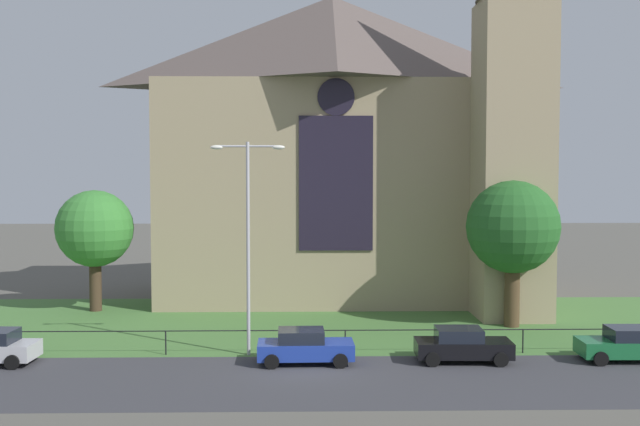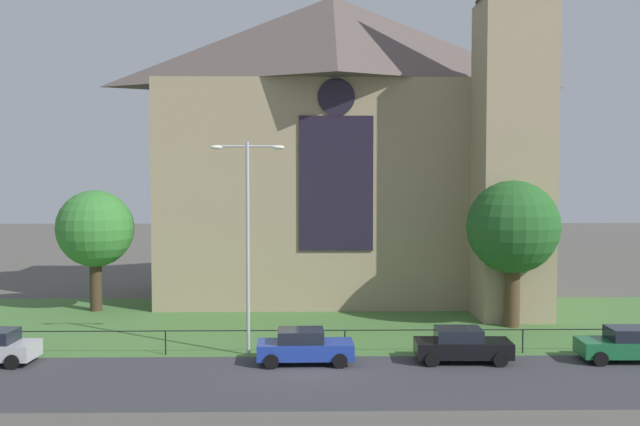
{
  "view_description": "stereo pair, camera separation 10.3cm",
  "coord_description": "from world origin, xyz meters",
  "px_view_note": "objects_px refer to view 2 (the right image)",
  "views": [
    {
      "loc": [
        -0.15,
        -32.63,
        8.48
      ],
      "look_at": [
        0.7,
        8.0,
        6.22
      ],
      "focal_mm": 43.25,
      "sensor_mm": 36.0,
      "label": 1
    },
    {
      "loc": [
        -0.05,
        -32.63,
        8.48
      ],
      "look_at": [
        0.7,
        8.0,
        6.22
      ],
      "focal_mm": 43.25,
      "sensor_mm": 36.0,
      "label": 2
    }
  ],
  "objects_px": {
    "tree_left_far": "(95,229)",
    "parked_car_blue": "(304,347)",
    "tree_right_near": "(513,228)",
    "streetlamp_near": "(248,223)",
    "parked_car_black": "(462,345)",
    "parked_car_green": "(628,345)",
    "church_building": "(345,143)"
  },
  "relations": [
    {
      "from": "tree_right_near",
      "to": "parked_car_green",
      "type": "distance_m",
      "value": 9.46
    },
    {
      "from": "church_building",
      "to": "streetlamp_near",
      "type": "relative_size",
      "value": 2.66
    },
    {
      "from": "streetlamp_near",
      "to": "tree_left_far",
      "type": "bearing_deg",
      "value": 131.52
    },
    {
      "from": "tree_left_far",
      "to": "parked_car_blue",
      "type": "xyz_separation_m",
      "value": [
        12.6,
        -12.96,
        -4.18
      ]
    },
    {
      "from": "tree_right_near",
      "to": "parked_car_green",
      "type": "relative_size",
      "value": 1.88
    },
    {
      "from": "tree_left_far",
      "to": "streetlamp_near",
      "type": "relative_size",
      "value": 0.75
    },
    {
      "from": "streetlamp_near",
      "to": "parked_car_black",
      "type": "height_order",
      "value": "streetlamp_near"
    },
    {
      "from": "tree_right_near",
      "to": "parked_car_green",
      "type": "xyz_separation_m",
      "value": [
        3.11,
        -7.64,
        -4.62
      ]
    },
    {
      "from": "parked_car_black",
      "to": "church_building",
      "type": "bearing_deg",
      "value": 105.46
    },
    {
      "from": "tree_right_near",
      "to": "parked_car_black",
      "type": "xyz_separation_m",
      "value": [
        -4.28,
        -7.63,
        -4.62
      ]
    },
    {
      "from": "tree_right_near",
      "to": "streetlamp_near",
      "type": "bearing_deg",
      "value": -156.04
    },
    {
      "from": "tree_left_far",
      "to": "parked_car_blue",
      "type": "distance_m",
      "value": 18.56
    },
    {
      "from": "parked_car_black",
      "to": "parked_car_green",
      "type": "xyz_separation_m",
      "value": [
        7.39,
        -0.01,
        0.0
      ]
    },
    {
      "from": "parked_car_green",
      "to": "parked_car_black",
      "type": "bearing_deg",
      "value": 1.04
    },
    {
      "from": "tree_left_far",
      "to": "tree_right_near",
      "type": "bearing_deg",
      "value": -12.26
    },
    {
      "from": "church_building",
      "to": "streetlamp_near",
      "type": "distance_m",
      "value": 17.43
    },
    {
      "from": "tree_left_far",
      "to": "parked_car_green",
      "type": "bearing_deg",
      "value": -25.44
    },
    {
      "from": "church_building",
      "to": "tree_left_far",
      "type": "xyz_separation_m",
      "value": [
        -15.25,
        -4.76,
        -5.34
      ]
    },
    {
      "from": "church_building",
      "to": "parked_car_blue",
      "type": "distance_m",
      "value": 20.29
    },
    {
      "from": "parked_car_blue",
      "to": "parked_car_black",
      "type": "relative_size",
      "value": 1.0
    },
    {
      "from": "tree_right_near",
      "to": "church_building",
      "type": "bearing_deg",
      "value": 130.87
    },
    {
      "from": "tree_right_near",
      "to": "parked_car_blue",
      "type": "relative_size",
      "value": 1.87
    },
    {
      "from": "tree_right_near",
      "to": "parked_car_blue",
      "type": "height_order",
      "value": "tree_right_near"
    },
    {
      "from": "parked_car_black",
      "to": "parked_car_green",
      "type": "bearing_deg",
      "value": 1.54
    },
    {
      "from": "church_building",
      "to": "parked_car_black",
      "type": "relative_size",
      "value": 6.12
    },
    {
      "from": "parked_car_green",
      "to": "church_building",
      "type": "bearing_deg",
      "value": -55.19
    },
    {
      "from": "tree_right_near",
      "to": "parked_car_black",
      "type": "relative_size",
      "value": 1.87
    },
    {
      "from": "tree_left_far",
      "to": "parked_car_green",
      "type": "xyz_separation_m",
      "value": [
        26.97,
        -12.83,
        -4.18
      ]
    },
    {
      "from": "church_building",
      "to": "parked_car_blue",
      "type": "relative_size",
      "value": 6.13
    },
    {
      "from": "church_building",
      "to": "streetlamp_near",
      "type": "bearing_deg",
      "value": -107.99
    },
    {
      "from": "tree_left_far",
      "to": "streetlamp_near",
      "type": "distance_m",
      "value": 15.17
    },
    {
      "from": "parked_car_blue",
      "to": "parked_car_green",
      "type": "height_order",
      "value": "same"
    }
  ]
}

